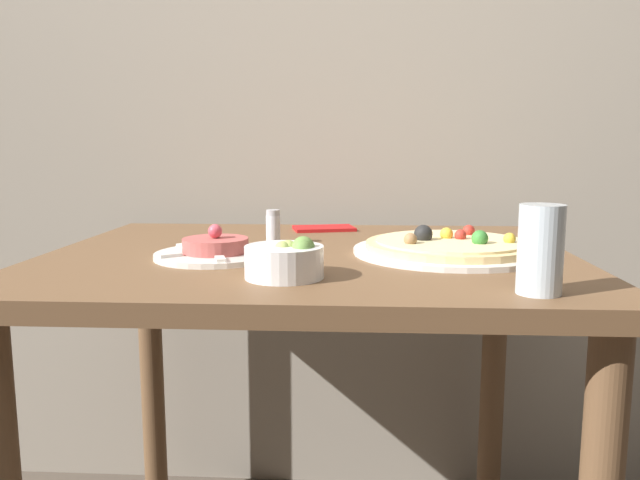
% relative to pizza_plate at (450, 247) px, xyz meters
% --- Properties ---
extents(back_wall, '(8.00, 0.05, 2.60)m').
position_rel_pizza_plate_xyz_m(back_wall, '(-0.27, 0.54, 0.51)').
color(back_wall, gray).
rests_on(back_wall, ground_plane).
extents(dining_table, '(1.01, 0.82, 0.77)m').
position_rel_pizza_plate_xyz_m(dining_table, '(-0.27, 0.01, -0.14)').
color(dining_table, brown).
rests_on(dining_table, ground_plane).
extents(pizza_plate, '(0.37, 0.37, 0.06)m').
position_rel_pizza_plate_xyz_m(pizza_plate, '(0.00, 0.00, 0.00)').
color(pizza_plate, silver).
rests_on(pizza_plate, dining_table).
extents(tartare_plate, '(0.22, 0.22, 0.06)m').
position_rel_pizza_plate_xyz_m(tartare_plate, '(-0.44, -0.07, 0.00)').
color(tartare_plate, silver).
rests_on(tartare_plate, dining_table).
extents(small_bowl, '(0.12, 0.12, 0.07)m').
position_rel_pizza_plate_xyz_m(small_bowl, '(-0.29, -0.23, 0.01)').
color(small_bowl, white).
rests_on(small_bowl, dining_table).
extents(drinking_glass, '(0.06, 0.06, 0.13)m').
position_rel_pizza_plate_xyz_m(drinking_glass, '(0.08, -0.31, 0.05)').
color(drinking_glass, silver).
rests_on(drinking_glass, dining_table).
extents(napkin, '(0.16, 0.12, 0.01)m').
position_rel_pizza_plate_xyz_m(napkin, '(-0.26, 0.32, -0.01)').
color(napkin, red).
rests_on(napkin, dining_table).
extents(salt_shaker, '(0.03, 0.03, 0.07)m').
position_rel_pizza_plate_xyz_m(salt_shaker, '(-0.35, 0.10, 0.02)').
color(salt_shaker, silver).
rests_on(salt_shaker, dining_table).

